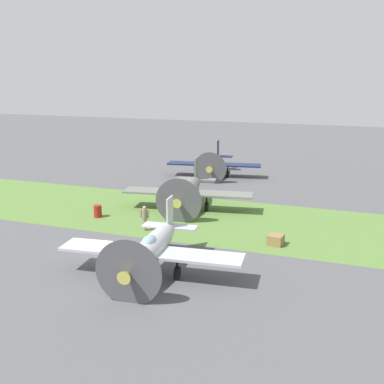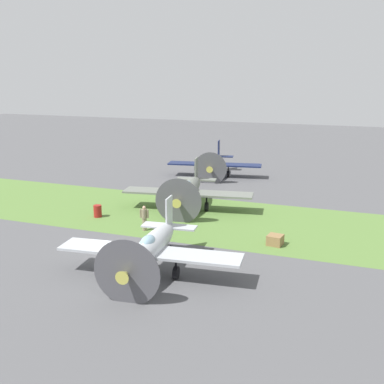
{
  "view_description": "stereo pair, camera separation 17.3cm",
  "coord_description": "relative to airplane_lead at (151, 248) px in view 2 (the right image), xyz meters",
  "views": [
    {
      "loc": [
        -12.15,
        21.66,
        10.31
      ],
      "look_at": [
        0.07,
        -11.57,
        1.34
      ],
      "focal_mm": 43.42,
      "sensor_mm": 36.0,
      "label": 1
    },
    {
      "loc": [
        -12.31,
        21.6,
        10.31
      ],
      "look_at": [
        0.07,
        -11.57,
        1.34
      ],
      "focal_mm": 43.42,
      "sensor_mm": 36.0,
      "label": 2
    }
  ],
  "objects": [
    {
      "name": "ground_crew_chief",
      "position": [
        3.47,
        -6.26,
        -0.56
      ],
      "size": [
        0.63,
        0.38,
        1.73
      ],
      "rotation": [
        0.0,
        0.0,
        3.26
      ],
      "color": "#847A5B",
      "rests_on": "ground"
    },
    {
      "name": "airplane_trail",
      "position": [
        4.32,
        -24.56,
        -0.02
      ],
      "size": [
        9.78,
        7.79,
        3.46
      ],
      "rotation": [
        0.0,
        0.0,
        0.18
      ],
      "color": "#141E47",
      "rests_on": "ground"
    },
    {
      "name": "supply_crate",
      "position": [
        -5.39,
        -6.59,
        -1.15
      ],
      "size": [
        1.02,
        1.02,
        0.64
      ],
      "primitive_type": "cube",
      "rotation": [
        0.0,
        0.0,
        1.43
      ],
      "color": "olive",
      "rests_on": "ground"
    },
    {
      "name": "fuel_drum",
      "position": [
        8.11,
        -7.82,
        -1.02
      ],
      "size": [
        0.6,
        0.6,
        0.9
      ],
      "primitive_type": "cylinder",
      "color": "maroon",
      "rests_on": "ground"
    },
    {
      "name": "grass_verge",
      "position": [
        2.25,
        -10.33,
        -1.47
      ],
      "size": [
        120.0,
        11.0,
        0.01
      ],
      "primitive_type": "cube",
      "color": "#567A38",
      "rests_on": "ground"
    },
    {
      "name": "airplane_lead",
      "position": [
        0.0,
        0.0,
        0.0
      ],
      "size": [
        9.91,
        7.85,
        3.51
      ],
      "rotation": [
        0.0,
        0.0,
        0.11
      ],
      "color": "#B2B7BC",
      "rests_on": "ground"
    },
    {
      "name": "ground_plane",
      "position": [
        2.25,
        -0.86,
        -1.47
      ],
      "size": [
        160.0,
        160.0,
        0.0
      ],
      "primitive_type": "plane",
      "color": "#515154"
    },
    {
      "name": "airplane_wingman",
      "position": [
        2.56,
        -12.23,
        0.05
      ],
      "size": [
        10.3,
        8.2,
        3.64
      ],
      "rotation": [
        0.0,
        0.0,
        0.16
      ],
      "color": "slate",
      "rests_on": "ground"
    }
  ]
}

